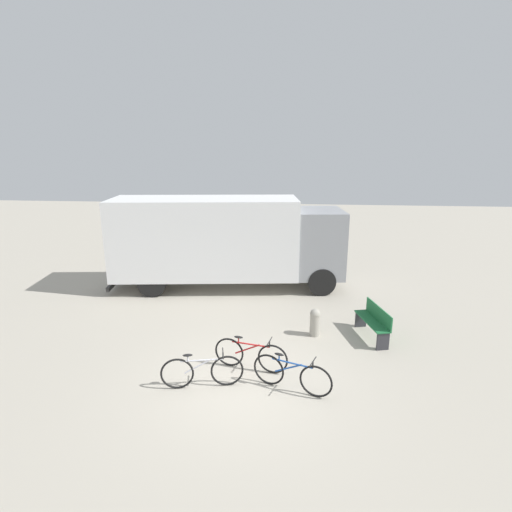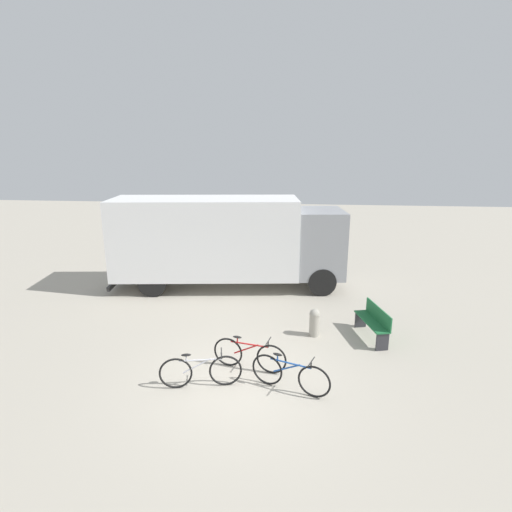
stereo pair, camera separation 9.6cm
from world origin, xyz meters
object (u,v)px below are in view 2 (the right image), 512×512
object	(u,v)px
park_bench	(374,321)
bicycle_middle	(249,355)
bicycle_near	(201,371)
bicycle_far	(290,374)
bollard_near_bench	(314,321)
delivery_truck	(225,239)

from	to	relation	value
park_bench	bicycle_middle	xyz separation A→B (m)	(-3.26, -1.99, -0.12)
bicycle_near	bicycle_far	bearing A→B (deg)	-9.92
bicycle_far	bollard_near_bench	xyz separation A→B (m)	(0.64, 2.74, 0.04)
bicycle_middle	bicycle_far	bearing A→B (deg)	-25.70
delivery_truck	bicycle_near	size ratio (longest dim) A/B	4.85
park_bench	bicycle_far	world-z (taller)	park_bench
bollard_near_bench	park_bench	bearing A→B (deg)	0.60
park_bench	bicycle_far	distance (m)	3.57
park_bench	bicycle_far	xyz separation A→B (m)	(-2.27, -2.76, -0.12)
bicycle_far	bollard_near_bench	bearing A→B (deg)	97.10
delivery_truck	bollard_near_bench	xyz separation A→B (m)	(3.20, -3.84, -1.45)
delivery_truck	bicycle_near	xyz separation A→B (m)	(0.59, -6.64, -1.49)
bicycle_far	bollard_near_bench	size ratio (longest dim) A/B	2.17
bicycle_far	bollard_near_bench	world-z (taller)	bicycle_far
delivery_truck	bicycle_far	distance (m)	7.22
delivery_truck	bicycle_far	bearing A→B (deg)	-75.32
park_bench	bicycle_near	distance (m)	5.10
bicycle_middle	bicycle_far	xyz separation A→B (m)	(0.99, -0.77, 0.00)
bollard_near_bench	bicycle_middle	bearing A→B (deg)	-129.45
park_bench	bicycle_middle	bearing A→B (deg)	107.10
park_bench	bollard_near_bench	bearing A→B (deg)	76.29
bicycle_near	bollard_near_bench	bearing A→B (deg)	35.26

